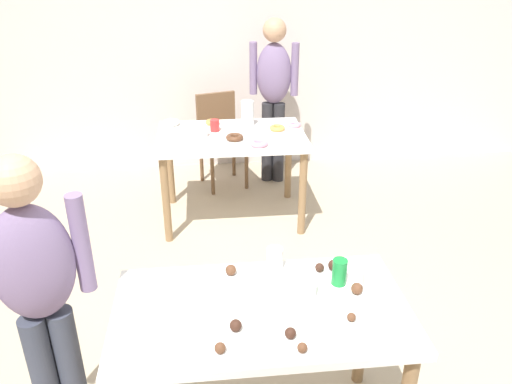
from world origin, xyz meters
The scene contains 29 objects.
wall_back centered at (0.00, 3.20, 1.30)m, with size 6.40×0.10×2.60m, color silver.
dining_table_near centered at (-0.12, -0.24, 0.64)m, with size 1.23×0.67×0.75m.
dining_table_far centered at (-0.11, 1.94, 0.65)m, with size 1.18×0.79×0.75m.
chair_far_table centered at (-0.17, 2.69, 0.50)m, with size 0.50×0.50×0.87m.
person_girl_near centered at (-1.01, -0.16, 0.85)m, with size 0.45×0.30×1.44m.
person_adult_far centered at (0.34, 2.68, 0.93)m, with size 0.45×0.27×1.55m.
mixing_bowl centered at (0.04, -0.16, 0.78)m, with size 0.18×0.18×0.07m, color white.
soda_can centered at (0.24, -0.11, 0.81)m, with size 0.07×0.07×0.12m, color #198438.
fork_near centered at (-0.54, -0.06, 0.75)m, with size 0.17×0.02×0.01m, color silver.
cup_near_0 centered at (-0.03, 0.04, 0.80)m, with size 0.08×0.08×0.11m, color white.
cup_near_1 centered at (0.37, -0.15, 0.80)m, with size 0.07×0.07×0.11m, color white.
cake_ball_0 centered at (0.18, -0.01, 0.77)m, with size 0.04×0.04×0.04m, color #3D2319.
cake_ball_1 centered at (-0.24, -0.36, 0.77)m, with size 0.05×0.05×0.05m, color #3D2319.
cake_ball_2 centered at (-0.23, 0.01, 0.77)m, with size 0.05×0.05×0.05m, color brown.
cake_ball_3 centered at (-0.03, -0.43, 0.77)m, with size 0.04×0.04×0.04m, color #3D2319.
cake_ball_4 centered at (0.30, -0.19, 0.78)m, with size 0.05×0.05×0.05m, color brown.
cake_ball_5 centered at (0.24, 0.00, 0.78)m, with size 0.05×0.05×0.05m, color #3D2319.
cake_ball_6 centered at (0.00, -0.51, 0.77)m, with size 0.04×0.04×0.04m, color brown.
cake_ball_7 centered at (-0.30, -0.48, 0.77)m, with size 0.04×0.04×0.04m, color brown.
cake_ball_8 centered at (0.23, -0.36, 0.77)m, with size 0.04×0.04×0.04m, color brown.
pitcher_far centered at (0.04, 2.15, 0.86)m, with size 0.11×0.11×0.21m, color white.
cup_far_0 centered at (-0.23, 2.04, 0.80)m, with size 0.08×0.08×0.09m, color red.
cup_far_1 centered at (-0.33, 1.91, 0.80)m, with size 0.08×0.08×0.10m, color white.
donut_far_0 centered at (0.28, 2.01, 0.77)m, with size 0.13×0.13×0.04m, color gold.
donut_far_1 centered at (-0.59, 2.24, 0.77)m, with size 0.14×0.14×0.04m, color white.
donut_far_2 centered at (-0.25, 2.22, 0.77)m, with size 0.12×0.12×0.04m, color gold.
donut_far_3 centered at (0.43, 2.08, 0.77)m, with size 0.11×0.11×0.03m, color pink.
donut_far_4 centered at (0.09, 1.66, 0.77)m, with size 0.14×0.14×0.04m, color pink.
donut_far_5 centered at (-0.09, 1.81, 0.77)m, with size 0.14×0.14×0.04m, color brown.
Camera 1 is at (-0.32, -1.90, 2.09)m, focal length 35.48 mm.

